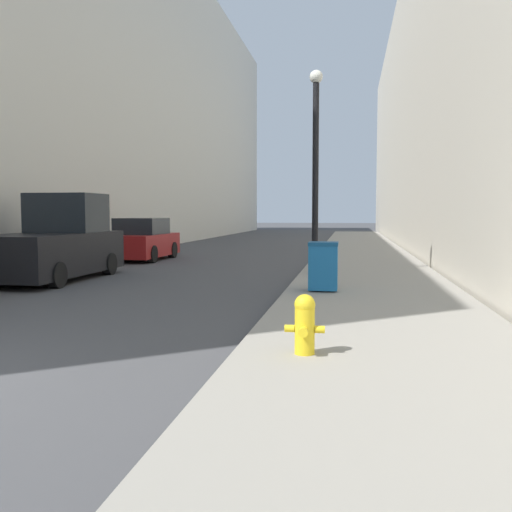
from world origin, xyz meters
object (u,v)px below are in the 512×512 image
object	(u,v)px
trash_bin	(323,266)
lamppost	(315,168)
pickup_truck	(56,245)
parked_sedan_near	(142,241)
fire_hydrant	(305,323)

from	to	relation	value
trash_bin	lamppost	bearing A→B (deg)	96.34
trash_bin	pickup_truck	distance (m)	7.69
parked_sedan_near	pickup_truck	bearing A→B (deg)	-89.83
lamppost	trash_bin	bearing A→B (deg)	-83.66
trash_bin	pickup_truck	bearing A→B (deg)	164.11
trash_bin	lamppost	world-z (taller)	lamppost
fire_hydrant	pickup_truck	distance (m)	10.74
fire_hydrant	parked_sedan_near	xyz separation A→B (m)	(-7.46, 14.32, 0.23)
lamppost	parked_sedan_near	distance (m)	8.88
pickup_truck	fire_hydrant	bearing A→B (deg)	-46.05
trash_bin	parked_sedan_near	xyz separation A→B (m)	(-7.42, 8.70, 0.07)
pickup_truck	lamppost	bearing A→B (deg)	13.25
fire_hydrant	lamppost	distance (m)	9.72
fire_hydrant	parked_sedan_near	distance (m)	16.15
pickup_truck	parked_sedan_near	bearing A→B (deg)	90.17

